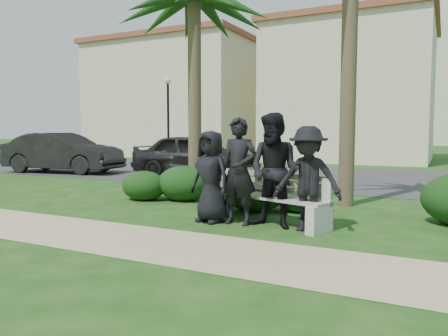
{
  "coord_description": "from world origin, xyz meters",
  "views": [
    {
      "loc": [
        3.64,
        -6.64,
        1.54
      ],
      "look_at": [
        -0.23,
        1.0,
        0.82
      ],
      "focal_mm": 35.0,
      "sensor_mm": 36.0,
      "label": 1
    }
  ],
  "objects_px": {
    "man_d": "(308,179)",
    "car_a": "(196,156)",
    "street_lamp": "(168,104)",
    "man_b": "(239,171)",
    "car_b": "(63,153)",
    "man_a": "(211,177)",
    "man_c": "(275,171)",
    "park_bench": "(264,201)"
  },
  "relations": [
    {
      "from": "car_a",
      "to": "car_b",
      "type": "height_order",
      "value": "car_b"
    },
    {
      "from": "park_bench",
      "to": "man_b",
      "type": "relative_size",
      "value": 1.41
    },
    {
      "from": "man_c",
      "to": "man_d",
      "type": "distance_m",
      "value": 0.55
    },
    {
      "from": "car_b",
      "to": "man_b",
      "type": "bearing_deg",
      "value": -128.1
    },
    {
      "from": "man_a",
      "to": "man_b",
      "type": "bearing_deg",
      "value": 19.17
    },
    {
      "from": "man_c",
      "to": "park_bench",
      "type": "bearing_deg",
      "value": 141.95
    },
    {
      "from": "man_c",
      "to": "car_a",
      "type": "distance_m",
      "value": 7.76
    },
    {
      "from": "man_b",
      "to": "man_a",
      "type": "bearing_deg",
      "value": -175.54
    },
    {
      "from": "man_d",
      "to": "street_lamp",
      "type": "bearing_deg",
      "value": 130.23
    },
    {
      "from": "street_lamp",
      "to": "car_a",
      "type": "xyz_separation_m",
      "value": [
        5.27,
        -6.14,
        -2.21
      ]
    },
    {
      "from": "park_bench",
      "to": "car_a",
      "type": "xyz_separation_m",
      "value": [
        -4.67,
        5.67,
        0.36
      ]
    },
    {
      "from": "man_b",
      "to": "man_d",
      "type": "relative_size",
      "value": 1.09
    },
    {
      "from": "street_lamp",
      "to": "car_b",
      "type": "xyz_separation_m",
      "value": [
        -0.15,
        -6.8,
        -2.2
      ]
    },
    {
      "from": "man_d",
      "to": "man_c",
      "type": "bearing_deg",
      "value": 178.15
    },
    {
      "from": "park_bench",
      "to": "man_a",
      "type": "relative_size",
      "value": 1.6
    },
    {
      "from": "man_a",
      "to": "car_b",
      "type": "xyz_separation_m",
      "value": [
        -9.27,
        5.39,
        -0.03
      ]
    },
    {
      "from": "street_lamp",
      "to": "man_a",
      "type": "bearing_deg",
      "value": -53.2
    },
    {
      "from": "street_lamp",
      "to": "car_b",
      "type": "bearing_deg",
      "value": -91.28
    },
    {
      "from": "man_c",
      "to": "car_b",
      "type": "relative_size",
      "value": 0.41
    },
    {
      "from": "street_lamp",
      "to": "man_c",
      "type": "distance_m",
      "value": 15.98
    },
    {
      "from": "man_b",
      "to": "car_b",
      "type": "xyz_separation_m",
      "value": [
        -9.77,
        5.34,
        -0.14
      ]
    },
    {
      "from": "man_c",
      "to": "car_b",
      "type": "height_order",
      "value": "man_c"
    },
    {
      "from": "man_a",
      "to": "car_b",
      "type": "distance_m",
      "value": 10.72
    },
    {
      "from": "street_lamp",
      "to": "car_a",
      "type": "relative_size",
      "value": 1.0
    },
    {
      "from": "street_lamp",
      "to": "man_b",
      "type": "height_order",
      "value": "street_lamp"
    },
    {
      "from": "man_a",
      "to": "man_d",
      "type": "distance_m",
      "value": 1.66
    },
    {
      "from": "man_a",
      "to": "man_b",
      "type": "relative_size",
      "value": 0.88
    },
    {
      "from": "car_a",
      "to": "car_b",
      "type": "distance_m",
      "value": 5.47
    },
    {
      "from": "street_lamp",
      "to": "park_bench",
      "type": "height_order",
      "value": "street_lamp"
    },
    {
      "from": "man_d",
      "to": "man_a",
      "type": "bearing_deg",
      "value": -178.77
    },
    {
      "from": "street_lamp",
      "to": "car_b",
      "type": "distance_m",
      "value": 7.15
    },
    {
      "from": "man_b",
      "to": "car_b",
      "type": "relative_size",
      "value": 0.39
    },
    {
      "from": "street_lamp",
      "to": "man_b",
      "type": "bearing_deg",
      "value": -51.62
    },
    {
      "from": "car_a",
      "to": "man_c",
      "type": "bearing_deg",
      "value": -146.0
    },
    {
      "from": "park_bench",
      "to": "man_d",
      "type": "relative_size",
      "value": 1.53
    },
    {
      "from": "man_c",
      "to": "street_lamp",
      "type": "bearing_deg",
      "value": 137.64
    },
    {
      "from": "man_d",
      "to": "car_a",
      "type": "xyz_separation_m",
      "value": [
        -5.5,
        5.97,
        -0.08
      ]
    },
    {
      "from": "car_a",
      "to": "man_d",
      "type": "bearing_deg",
      "value": -143.09
    },
    {
      "from": "park_bench",
      "to": "man_a",
      "type": "distance_m",
      "value": 1.0
    },
    {
      "from": "man_d",
      "to": "car_a",
      "type": "distance_m",
      "value": 8.12
    },
    {
      "from": "street_lamp",
      "to": "man_d",
      "type": "xyz_separation_m",
      "value": [
        10.77,
        -12.11,
        -2.13
      ]
    },
    {
      "from": "car_b",
      "to": "street_lamp",
      "type": "bearing_deg",
      "value": -10.71
    }
  ]
}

